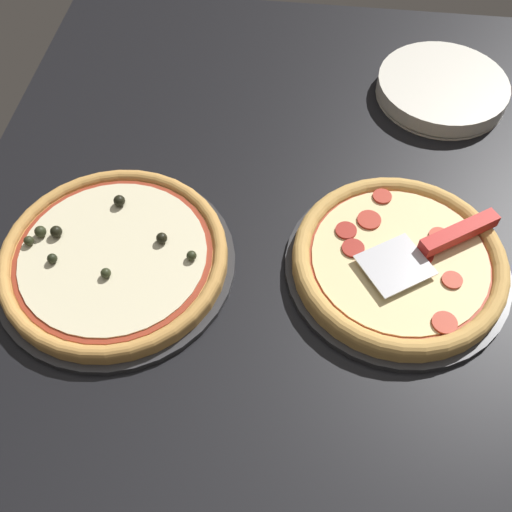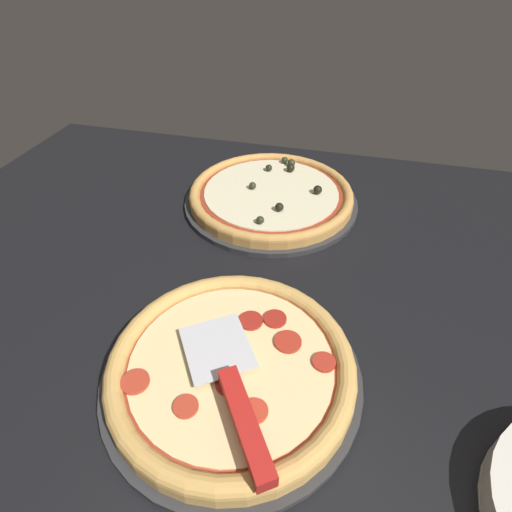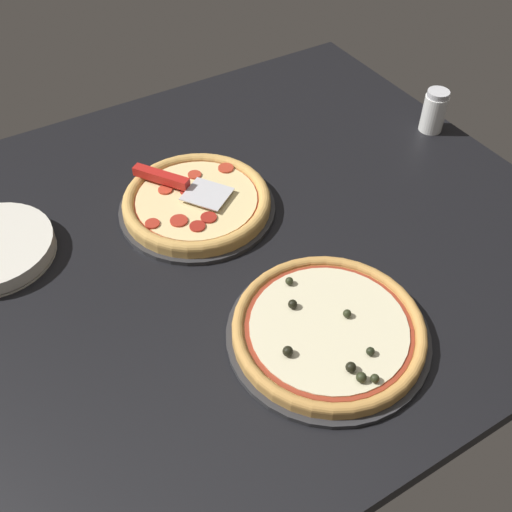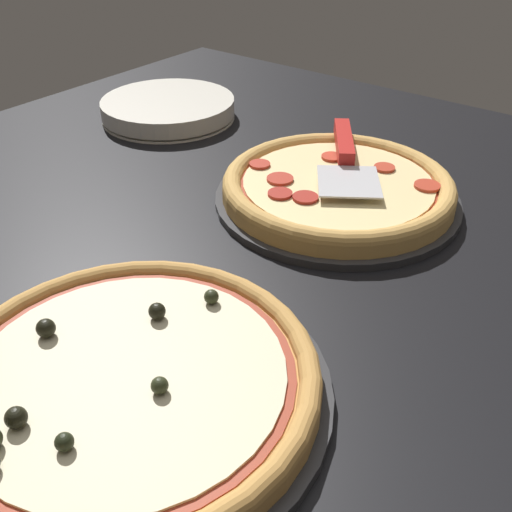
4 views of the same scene
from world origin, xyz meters
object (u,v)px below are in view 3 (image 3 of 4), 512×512
object	(u,v)px
pizza_front	(197,201)
serving_spatula	(172,181)
pizza_back	(329,329)
parmesan_shaker	(434,111)

from	to	relation	value
pizza_front	serving_spatula	size ratio (longest dim) A/B	1.48
pizza_front	pizza_back	bearing A→B (deg)	95.74
serving_spatula	parmesan_shaker	size ratio (longest dim) A/B	1.99
pizza_back	serving_spatula	xyz separation A→B (cm)	(6.82, -47.41, 2.56)
pizza_front	parmesan_shaker	size ratio (longest dim) A/B	2.96
parmesan_shaker	serving_spatula	bearing A→B (deg)	-7.58
pizza_back	serving_spatula	size ratio (longest dim) A/B	1.59
pizza_front	parmesan_shaker	bearing A→B (deg)	177.51
serving_spatula	pizza_back	bearing A→B (deg)	98.19
pizza_front	serving_spatula	distance (cm)	7.00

